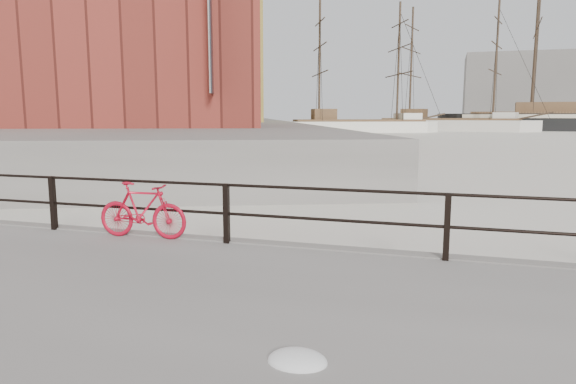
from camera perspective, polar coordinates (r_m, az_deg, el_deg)
The scene contains 13 objects.
ground at distance 8.21m, azimuth 16.99°, elevation -9.32°, with size 400.00×400.00×0.00m, color white.
far_quay at distance 89.28m, azimuth -9.56°, elevation 7.41°, with size 24.00×150.00×1.80m, color gray.
guardrail at distance 7.85m, azimuth 17.25°, elevation -3.73°, with size 28.00×0.10×1.00m, color black, non-canonical shape.
bicycle at distance 9.21m, azimuth -15.88°, elevation -1.96°, with size 1.62×0.24×0.98m, color red.
schooner_mid at distance 86.62m, azimuth 17.44°, elevation 6.51°, with size 28.64×12.12×20.63m, color beige, non-canonical shape.
schooner_left at distance 75.72m, azimuth 7.79°, elevation 6.59°, with size 25.45×11.57×19.22m, color white, non-canonical shape.
workboat_near at distance 46.44m, azimuth -16.94°, elevation 5.12°, with size 12.28×4.09×7.00m, color black, non-canonical shape.
workboat_far at distance 56.78m, azimuth -16.80°, elevation 5.68°, with size 10.58×3.65×7.00m, color black, non-canonical shape.
apartment_mustard at distance 57.67m, azimuth -14.71°, elevation 18.69°, with size 22.00×15.00×22.20m, color gold.
apartment_cream at distance 80.12m, azimuth -11.84°, elevation 15.48°, with size 20.00×15.00×21.20m, color beige.
apartment_grey at distance 101.98m, azimuth -10.34°, elevation 14.55°, with size 22.00×15.00×23.20m, color #989893.
apartment_brick at distance 124.71m, azimuth -9.33°, elevation 12.99°, with size 24.00×15.00×21.20m, color brown.
industrial_west at distance 149.33m, azimuth 25.23°, elevation 10.24°, with size 32.00×18.00×18.00m, color gray.
Camera 1 is at (-0.07, -7.83, 2.47)m, focal length 32.00 mm.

